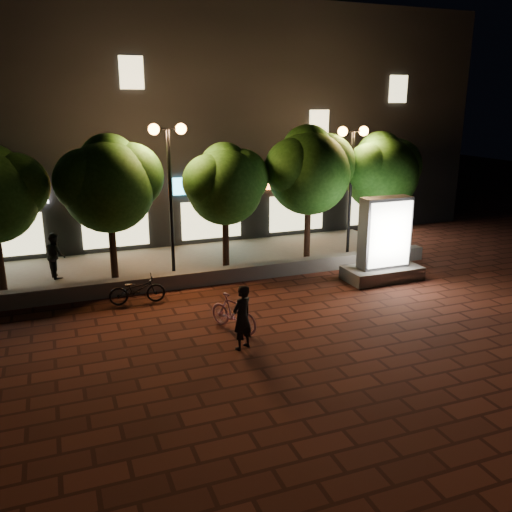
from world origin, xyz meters
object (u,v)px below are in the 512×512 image
street_lamp_right (352,158)px  rider (242,317)px  ad_kiosk (384,247)px  tree_mid (226,182)px  scooter_parked (137,290)px  tree_left (109,181)px  pedestrian (56,255)px  street_lamp_left (169,161)px  tree_right (310,168)px  tree_far_right (382,169)px  scooter_pink (233,313)px

street_lamp_right → rider: 9.65m
street_lamp_right → ad_kiosk: (-0.30, -2.88, -2.73)m
tree_mid → ad_kiosk: tree_mid is taller
ad_kiosk → scooter_parked: ad_kiosk is taller
tree_left → pedestrian: (-1.90, 0.84, -2.57)m
tree_mid → street_lamp_left: (-2.05, -0.26, 0.81)m
tree_left → tree_right: bearing=0.0°
rider → tree_right: bearing=-156.9°
tree_far_right → street_lamp_left: bearing=-178.2°
tree_right → scooter_parked: (-6.97, -2.46, -3.12)m
street_lamp_left → rider: (0.34, -6.28, -3.20)m
street_lamp_right → street_lamp_left: bearing=180.0°
rider → pedestrian: size_ratio=1.05×
tree_mid → ad_kiosk: (4.65, -3.14, -2.05)m
tree_far_right → street_lamp_right: (-1.55, -0.26, 0.53)m
tree_far_right → ad_kiosk: (-1.86, -3.14, -2.21)m
tree_far_right → rider: tree_far_right is taller
street_lamp_right → scooter_parked: bearing=-165.7°
ad_kiosk → scooter_pink: bearing=-160.1°
scooter_pink → tree_left: bearing=86.9°
tree_right → tree_far_right: tree_right is taller
tree_right → tree_far_right: bearing=-0.0°
scooter_parked → tree_right: bearing=-66.4°
tree_right → ad_kiosk: (1.34, -3.14, -2.40)m
tree_right → ad_kiosk: size_ratio=1.76×
street_lamp_right → scooter_parked: street_lamp_right is taller
scooter_parked → pedestrian: 4.01m
tree_left → ad_kiosk: 9.47m
street_lamp_left → ad_kiosk: (6.70, -2.88, -2.87)m
tree_mid → tree_far_right: tree_far_right is taller
ad_kiosk → scooter_pink: size_ratio=1.76×
street_lamp_left → street_lamp_right: size_ratio=1.04×
tree_mid → tree_far_right: (6.50, 0.00, 0.15)m
street_lamp_left → scooter_pink: bearing=-84.4°
tree_left → ad_kiosk: bearing=-20.0°
tree_left → scooter_parked: 3.90m
tree_far_right → scooter_parked: bearing=-166.4°
tree_far_right → street_lamp_left: street_lamp_left is taller
scooter_parked → scooter_pink: bearing=-140.0°
tree_far_right → rider: bearing=-141.5°
tree_mid → scooter_parked: (-3.66, -2.46, -2.77)m
tree_left → street_lamp_right: size_ratio=0.98×
street_lamp_right → scooter_pink: size_ratio=3.04×
tree_left → street_lamp_left: bearing=-7.7°
tree_left → tree_far_right: (10.50, -0.00, -0.08)m
street_lamp_left → street_lamp_right: street_lamp_left is taller
ad_kiosk → rider: ad_kiosk is taller
street_lamp_left → pedestrian: bearing=163.9°
tree_far_right → ad_kiosk: size_ratio=1.65×
tree_far_right → pedestrian: bearing=176.1°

